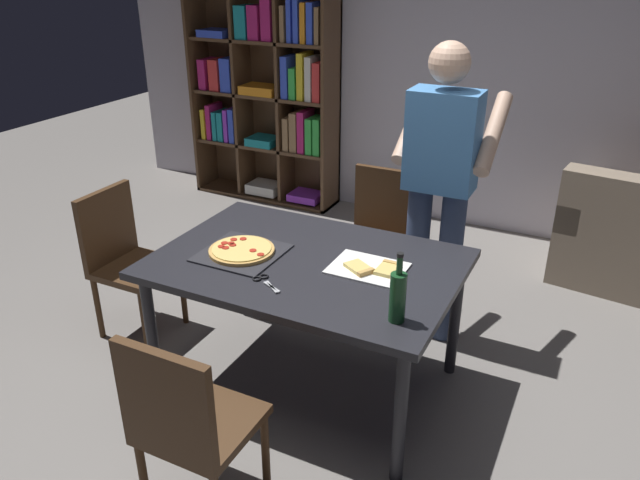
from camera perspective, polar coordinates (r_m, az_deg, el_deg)
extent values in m
plane|color=gray|center=(3.50, -1.12, -12.90)|extent=(12.00, 12.00, 0.00)
cube|color=#BCB7C6|center=(5.25, 12.52, 16.33)|extent=(6.40, 0.10, 2.80)
cube|color=#232328|center=(3.10, -1.24, -2.23)|extent=(1.51, 1.04, 0.04)
cylinder|color=#232328|center=(3.33, -15.30, -8.62)|extent=(0.06, 0.06, 0.71)
cylinder|color=#232328|center=(2.76, 7.43, -15.91)|extent=(0.06, 0.06, 0.71)
cylinder|color=#232328|center=(3.92, -6.99, -2.39)|extent=(0.06, 0.06, 0.71)
cylinder|color=#232328|center=(3.45, 12.40, -7.01)|extent=(0.06, 0.06, 0.71)
cube|color=#472D19|center=(2.63, -10.88, -16.38)|extent=(0.42, 0.42, 0.04)
cube|color=#472D19|center=(2.37, -14.18, -14.51)|extent=(0.42, 0.04, 0.45)
cylinder|color=#472D19|center=(2.81, -5.08, -18.91)|extent=(0.04, 0.04, 0.41)
cylinder|color=#472D19|center=(2.97, -11.28, -16.48)|extent=(0.04, 0.04, 0.41)
cylinder|color=#472D19|center=(2.78, -16.01, -20.63)|extent=(0.04, 0.04, 0.41)
cube|color=#472D19|center=(3.99, 4.94, -0.60)|extent=(0.42, 0.42, 0.04)
cube|color=#472D19|center=(4.05, 6.07, 3.58)|extent=(0.42, 0.04, 0.45)
cylinder|color=#472D19|center=(4.00, 1.46, -4.00)|extent=(0.04, 0.04, 0.41)
cylinder|color=#472D19|center=(3.89, 6.29, -5.13)|extent=(0.04, 0.04, 0.41)
cylinder|color=#472D19|center=(4.30, 3.50, -1.90)|extent=(0.04, 0.04, 0.41)
cylinder|color=#472D19|center=(4.19, 8.04, -2.88)|extent=(0.04, 0.04, 0.41)
cube|color=#472D19|center=(3.86, -16.62, -2.56)|extent=(0.42, 0.42, 0.04)
cube|color=#472D19|center=(3.88, -19.15, 1.26)|extent=(0.04, 0.42, 0.45)
cylinder|color=#472D19|center=(3.74, -15.97, -7.35)|extent=(0.04, 0.04, 0.41)
cylinder|color=#472D19|center=(3.97, -12.57, -4.94)|extent=(0.04, 0.04, 0.41)
cylinder|color=#472D19|center=(3.97, -19.88, -5.93)|extent=(0.04, 0.04, 0.41)
cylinder|color=#472D19|center=(4.19, -16.45, -3.74)|extent=(0.04, 0.04, 0.41)
cube|color=gray|center=(4.88, 23.10, 3.26)|extent=(0.28, 0.86, 0.20)
cube|color=#513823|center=(6.13, -10.95, 13.63)|extent=(0.03, 0.35, 1.95)
cube|color=#513823|center=(5.43, 1.03, 12.60)|extent=(0.03, 0.35, 1.95)
cube|color=#513823|center=(6.02, -4.95, 4.25)|extent=(1.40, 0.35, 0.03)
cube|color=#513823|center=(5.88, -4.48, 13.52)|extent=(1.40, 0.03, 1.95)
cube|color=#513823|center=(5.86, -5.13, 8.70)|extent=(1.34, 0.29, 0.03)
cube|color=#513823|center=(5.75, -5.31, 13.22)|extent=(1.34, 0.29, 0.03)
cube|color=#513823|center=(5.67, -5.51, 17.89)|extent=(1.34, 0.29, 0.03)
cube|color=#513823|center=(5.87, -7.23, 13.37)|extent=(0.03, 0.29, 1.89)
cube|color=#513823|center=(5.64, -3.32, 13.04)|extent=(0.03, 0.29, 1.89)
cube|color=silver|center=(5.98, -5.08, 4.85)|extent=(0.32, 0.25, 0.09)
cube|color=purple|center=(5.77, -1.27, 4.08)|extent=(0.30, 0.25, 0.07)
cube|color=yellow|center=(6.14, -10.23, 10.68)|extent=(0.04, 0.22, 0.29)
cube|color=#B21E66|center=(6.09, -9.75, 10.84)|extent=(0.05, 0.22, 0.33)
cube|color=teal|center=(6.07, -9.22, 10.52)|extent=(0.04, 0.22, 0.27)
cube|color=teal|center=(6.03, -8.71, 10.48)|extent=(0.06, 0.22, 0.28)
cube|color=purple|center=(5.99, -8.21, 10.57)|extent=(0.04, 0.22, 0.31)
cube|color=blue|center=(5.95, -7.69, 10.56)|extent=(0.06, 0.22, 0.32)
cube|color=teal|center=(5.83, -5.25, 9.13)|extent=(0.27, 0.25, 0.07)
cube|color=olive|center=(5.66, -2.73, 9.90)|extent=(0.06, 0.22, 0.30)
cube|color=olive|center=(5.62, -2.03, 10.07)|extent=(0.07, 0.22, 0.35)
cube|color=#B21E66|center=(5.58, -1.33, 10.07)|extent=(0.06, 0.22, 0.37)
cube|color=green|center=(5.55, -0.61, 9.73)|extent=(0.06, 0.22, 0.32)
cube|color=green|center=(5.52, 0.12, 9.66)|extent=(0.06, 0.22, 0.32)
cube|color=#B21E66|center=(6.02, -10.32, 14.95)|extent=(0.08, 0.22, 0.27)
cube|color=red|center=(5.95, -9.28, 14.93)|extent=(0.10, 0.22, 0.28)
cube|color=blue|center=(5.87, -8.22, 14.97)|extent=(0.11, 0.22, 0.30)
cube|color=orange|center=(5.72, -5.44, 13.70)|extent=(0.35, 0.25, 0.08)
cube|color=blue|center=(5.55, -2.84, 14.90)|extent=(0.06, 0.22, 0.36)
cube|color=green|center=(5.52, -2.10, 14.38)|extent=(0.06, 0.22, 0.27)
cube|color=yellow|center=(5.47, -1.38, 14.97)|extent=(0.06, 0.22, 0.39)
cube|color=silver|center=(5.44, -0.63, 14.78)|extent=(0.06, 0.22, 0.37)
cube|color=red|center=(5.41, 0.12, 14.49)|extent=(0.07, 0.22, 0.33)
cube|color=blue|center=(5.89, -9.54, 18.41)|extent=(0.28, 0.25, 0.06)
cube|color=teal|center=(5.71, -6.86, 19.44)|extent=(0.11, 0.22, 0.28)
cube|color=#B21E66|center=(5.64, -5.69, 19.46)|extent=(0.10, 0.22, 0.29)
cube|color=#B21E66|center=(5.57, -4.51, 19.72)|extent=(0.09, 0.22, 0.34)
cube|color=olive|center=(5.49, -3.00, 19.42)|extent=(0.04, 0.22, 0.29)
cube|color=blue|center=(5.46, -2.38, 19.75)|extent=(0.04, 0.22, 0.36)
cube|color=blue|center=(5.43, -1.75, 19.78)|extent=(0.05, 0.22, 0.37)
cube|color=orange|center=(5.40, -1.11, 19.50)|extent=(0.05, 0.22, 0.32)
cube|color=blue|center=(5.37, -0.46, 19.50)|extent=(0.05, 0.22, 0.32)
cube|color=olive|center=(5.34, 0.19, 19.28)|extent=(0.04, 0.22, 0.29)
cylinder|color=#38476B|center=(3.70, 11.83, -2.48)|extent=(0.14, 0.14, 0.95)
cylinder|color=#38476B|center=(3.74, 8.89, -1.86)|extent=(0.14, 0.14, 0.95)
cube|color=#4C8CD1|center=(3.44, 11.31, 8.99)|extent=(0.38, 0.22, 0.55)
sphere|color=#E0B293|center=(3.35, 11.93, 15.80)|extent=(0.22, 0.22, 0.22)
cylinder|color=#E0B293|center=(3.56, 15.77, 9.51)|extent=(0.09, 0.50, 0.39)
cylinder|color=#E0B293|center=(3.67, 8.65, 10.61)|extent=(0.09, 0.50, 0.39)
cube|color=#2D2D33|center=(3.18, -7.26, -1.20)|extent=(0.40, 0.40, 0.01)
cylinder|color=tan|center=(3.17, -7.27, -0.97)|extent=(0.34, 0.34, 0.02)
cylinder|color=#EACC6B|center=(3.17, -7.28, -0.78)|extent=(0.30, 0.30, 0.01)
cylinder|color=#B22819|center=(3.19, -9.14, -0.59)|extent=(0.04, 0.04, 0.00)
cylinder|color=#B22819|center=(3.26, -8.01, 0.05)|extent=(0.04, 0.04, 0.00)
cylinder|color=#B22819|center=(3.26, -7.14, 0.11)|extent=(0.04, 0.04, 0.00)
cylinder|color=#B22819|center=(3.08, -5.53, -1.34)|extent=(0.04, 0.04, 0.00)
cylinder|color=#B22819|center=(3.20, -8.10, -0.45)|extent=(0.04, 0.04, 0.00)
cylinder|color=#B22819|center=(3.18, -8.74, -0.71)|extent=(0.04, 0.04, 0.00)
cylinder|color=#B22819|center=(3.22, -8.25, -0.30)|extent=(0.04, 0.04, 0.00)
cylinder|color=#B22819|center=(3.13, -6.24, -0.96)|extent=(0.04, 0.04, 0.00)
cylinder|color=#B22819|center=(3.23, -8.85, -0.27)|extent=(0.04, 0.04, 0.00)
cube|color=white|center=(3.01, 4.44, -2.63)|extent=(0.36, 0.28, 0.01)
cube|color=#EACC6B|center=(2.99, 3.62, -2.58)|extent=(0.17, 0.15, 0.02)
cube|color=tan|center=(2.94, 4.30, -3.01)|extent=(0.07, 0.09, 0.02)
cube|color=#EACC6B|center=(2.99, 6.26, -2.70)|extent=(0.09, 0.14, 0.02)
cube|color=tan|center=(3.03, 6.69, -2.19)|extent=(0.09, 0.03, 0.02)
cylinder|color=#194723|center=(2.57, 7.21, -5.33)|extent=(0.07, 0.07, 0.22)
cylinder|color=#194723|center=(2.50, 7.39, -2.37)|extent=(0.03, 0.03, 0.08)
cylinder|color=black|center=(2.48, 7.45, -1.38)|extent=(0.03, 0.03, 0.02)
cube|color=silver|center=(2.85, -4.49, -4.36)|extent=(0.11, 0.06, 0.01)
cube|color=silver|center=(2.85, -4.49, -4.36)|extent=(0.10, 0.08, 0.01)
torus|color=black|center=(2.94, -5.20, -3.37)|extent=(0.06, 0.06, 0.01)
torus|color=black|center=(2.93, -5.89, -3.57)|extent=(0.06, 0.06, 0.01)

